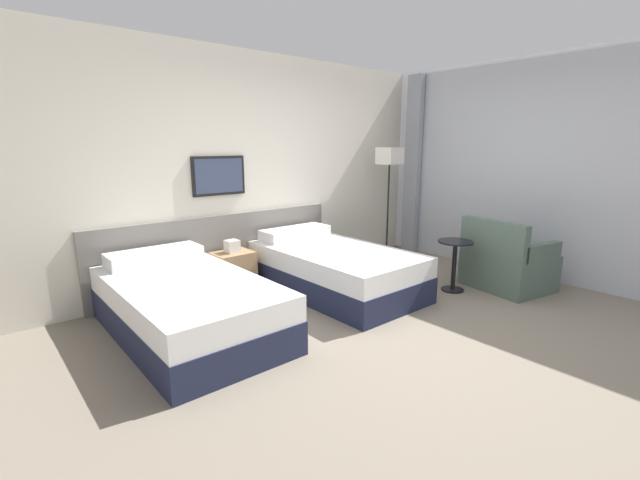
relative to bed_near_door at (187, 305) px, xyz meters
The scene contains 9 objects.
ground_plane 1.97m from the bed_near_door, 37.78° to the right, with size 16.00×16.00×0.00m, color slate.
wall_headboard 2.09m from the bed_near_door, 34.49° to the left, with size 10.00×0.10×2.70m.
wall_window 4.38m from the bed_near_door, 16.96° to the right, with size 0.21×4.70×2.70m.
bed_near_door is the anchor object (origin of this frame).
bed_near_window 1.75m from the bed_near_door, ahead, with size 1.11×1.96×0.63m.
nightstand 1.15m from the bed_near_door, 40.66° to the left, with size 0.44×0.35×0.59m.
floor_lamp 3.50m from the bed_near_door, ahead, with size 0.29×0.29×1.60m.
side_table 2.93m from the bed_near_door, 17.53° to the right, with size 0.39×0.39×0.58m.
armchair 3.56m from the bed_near_door, 20.22° to the right, with size 0.87×0.95×0.83m.
Camera 1 is at (-2.95, -2.26, 1.65)m, focal length 24.00 mm.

